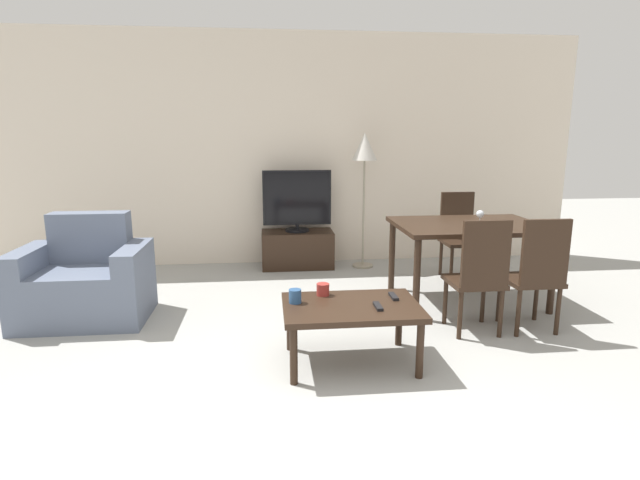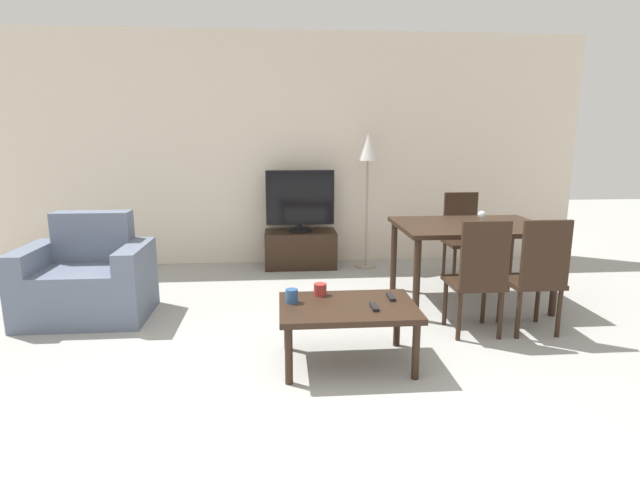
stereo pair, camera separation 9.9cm
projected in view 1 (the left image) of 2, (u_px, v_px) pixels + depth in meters
The scene contains 16 objects.
ground_plane at pixel (309, 432), 2.64m from camera, with size 18.00×18.00×0.00m, color #9E9E99.
wall_back at pixel (283, 151), 5.91m from camera, with size 7.12×0.06×2.70m.
armchair at pixel (86, 283), 4.21m from camera, with size 1.02×0.72×0.88m.
tv_stand at pixel (297, 249), 5.88m from camera, with size 0.83×0.44×0.43m.
tv at pixel (297, 201), 5.76m from camera, with size 0.79×0.28×0.71m.
coffee_table at pixel (351, 312), 3.36m from camera, with size 0.92×0.63×0.42m.
dining_table at pixel (468, 232), 4.59m from camera, with size 1.33×0.97×0.74m.
dining_chair_near at pixel (479, 273), 3.83m from camera, with size 0.40×0.40×0.93m.
dining_chair_far at pixel (459, 232), 5.43m from camera, with size 0.40×0.40×0.93m.
dining_chair_near_right at pixel (536, 271), 3.87m from camera, with size 0.40×0.40×0.93m.
floor_lamp at pixel (365, 155), 5.66m from camera, with size 0.29×0.29×1.56m.
remote_primary at pixel (393, 296), 3.49m from camera, with size 0.04×0.15×0.02m.
remote_secondary at pixel (378, 306), 3.29m from camera, with size 0.04×0.15×0.02m.
cup_white_near at pixel (323, 289), 3.54m from camera, with size 0.09×0.09×0.08m.
cup_colored_far at pixel (295, 296), 3.37m from camera, with size 0.08×0.08×0.09m.
wine_glass_left at pixel (480, 215), 4.40m from camera, with size 0.07×0.07×0.15m.
Camera 1 is at (-0.19, -2.36, 1.54)m, focal length 28.00 mm.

